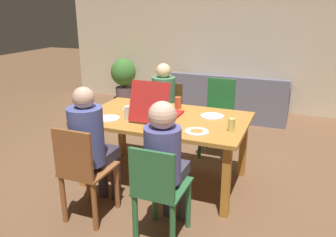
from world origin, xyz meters
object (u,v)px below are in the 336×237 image
Objects in this scene: drinking_glass_0 at (231,125)px; potted_plant at (123,76)px; person_2 at (166,157)px; person_1 at (162,100)px; pizza_box_0 at (158,112)px; chair_2 at (159,192)px; drinking_glass_3 at (87,112)px; drinking_glass_2 at (128,113)px; plate_1 at (132,108)px; person_0 at (91,141)px; drinking_glass_1 at (178,103)px; chair_0 at (84,172)px; chair_1 at (166,113)px; plate_2 at (108,118)px; plate_3 at (212,116)px; chair_3 at (218,114)px; dining_table at (165,124)px; couch at (230,101)px; plate_0 at (197,131)px.

potted_plant is (-2.85, 3.03, -0.31)m from drinking_glass_0.
person_1 is at bearing 113.70° from person_2.
person_2 is 2.20× the size of pizza_box_0.
person_1 is 1.33× the size of chair_2.
potted_plant is at bearing 112.79° from drinking_glass_3.
plate_1 is at bearing 111.04° from drinking_glass_2.
person_0 is 9.04× the size of drinking_glass_1.
drinking_glass_0 is (1.14, 0.79, 0.34)m from chair_0.
drinking_glass_0 is 1.52m from drinking_glass_3.
chair_1 is 6.08× the size of drinking_glass_2.
chair_2 reaches higher than drinking_glass_3.
plate_2 is (-0.89, 0.71, 0.30)m from chair_2.
drinking_glass_1 is (0.55, 0.63, 0.06)m from plate_2.
plate_3 is (0.86, -0.65, 0.07)m from person_1.
drinking_glass_0 is at bearing 4.88° from plate_2.
drinking_glass_2 is at bearing -119.53° from chair_3.
chair_0 is 6.71× the size of drinking_glass_1.
dining_table is at bearing 68.14° from chair_0.
dining_table is 0.38m from drinking_glass_1.
person_0 is 5.18× the size of plate_2.
person_1 reaches higher than potted_plant.
drinking_glass_1 is at bearing -93.92° from couch.
chair_0 is at bearing -142.61° from plate_0.
plate_3 is 1.76× the size of drinking_glass_2.
potted_plant is at bearing 126.21° from dining_table.
dining_table is at bearing -94.49° from drinking_glass_1.
plate_2 is 0.27× the size of potted_plant.
plate_1 is at bearing -95.95° from person_1.
person_0 is 1.96m from chair_3.
drinking_glass_3 is at bearing -122.90° from plate_1.
person_2 is at bearing -32.90° from plate_2.
chair_3 reaches higher than plate_2.
plate_2 is at bearing -125.03° from chair_3.
chair_0 is 1.04m from pizza_box_0.
pizza_box_0 is at bearing 117.36° from person_2.
person_0 is 0.98m from plate_0.
pizza_box_0 is 0.83m from drinking_glass_0.
plate_2 is (-0.14, 0.53, 0.04)m from person_0.
chair_1 is 2.54m from potted_plant.
chair_0 is 0.28m from person_0.
dining_table is 6.96× the size of plate_3.
person_0 reaches higher than pizza_box_0.
chair_1 is at bearing 110.74° from chair_2.
person_2 is at bearing -3.06° from person_0.
chair_0 is 1.05× the size of chair_1.
person_2 is 0.94m from drinking_glass_2.
plate_0 is (0.10, -1.30, 0.22)m from chair_3.
chair_0 reaches higher than chair_1.
potted_plant is at bearing 130.30° from person_1.
person_2 is at bearing -96.09° from plate_3.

